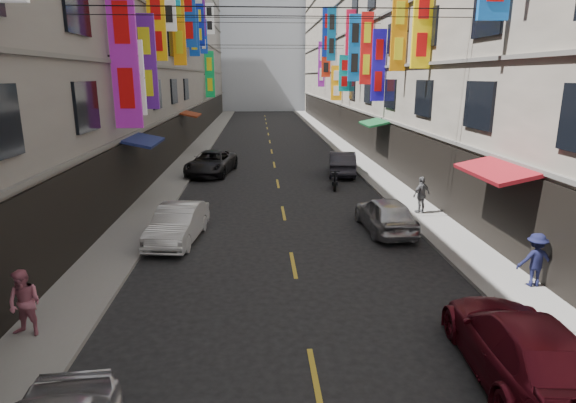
{
  "coord_description": "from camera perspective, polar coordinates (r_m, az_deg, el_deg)",
  "views": [
    {
      "loc": [
        -1.05,
        3.74,
        5.8
      ],
      "look_at": [
        -0.51,
        12.46,
        3.53
      ],
      "focal_mm": 30.0,
      "sensor_mm": 36.0,
      "label": 1
    }
  ],
  "objects": [
    {
      "name": "lane_markings",
      "position": [
        35.74,
        -1.81,
        5.24
      ],
      "size": [
        0.12,
        80.2,
        0.01
      ],
      "color": "gold",
      "rests_on": "ground"
    },
    {
      "name": "haze_block",
      "position": [
        88.41,
        -3.0,
        17.93
      ],
      "size": [
        18.0,
        8.0,
        22.0
      ],
      "primitive_type": "cube",
      "color": "#A7AEBA",
      "rests_on": "ground"
    },
    {
      "name": "car_right_near",
      "position": [
        10.77,
        25.94,
        -15.27
      ],
      "size": [
        2.36,
        4.99,
        1.41
      ],
      "primitive_type": "imported",
      "rotation": [
        0.0,
        0.0,
        3.06
      ],
      "color": "maroon",
      "rests_on": "ground"
    },
    {
      "name": "car_left_mid",
      "position": [
        17.8,
        -12.93,
        -2.57
      ],
      "size": [
        1.9,
        4.19,
        1.33
      ],
      "primitive_type": "imported",
      "rotation": [
        0.0,
        0.0,
        -0.12
      ],
      "color": "silver",
      "rests_on": "ground"
    },
    {
      "name": "street_awnings",
      "position": [
        22.43,
        -4.08,
        7.37
      ],
      "size": [
        13.99,
        35.2,
        0.41
      ],
      "color": "#12461B",
      "rests_on": "ground"
    },
    {
      "name": "building_row_left",
      "position": [
        39.96,
        -20.57,
        19.0
      ],
      "size": [
        10.14,
        90.0,
        19.0
      ],
      "color": "gray",
      "rests_on": "ground"
    },
    {
      "name": "sidewalk_left",
      "position": [
        39.0,
        -10.85,
        5.85
      ],
      "size": [
        2.0,
        90.0,
        0.12
      ],
      "primitive_type": "cube",
      "color": "slate",
      "rests_on": "ground"
    },
    {
      "name": "car_left_far",
      "position": [
        29.79,
        -9.08,
        4.54
      ],
      "size": [
        3.18,
        5.4,
        1.41
      ],
      "primitive_type": "imported",
      "rotation": [
        0.0,
        0.0,
        -0.17
      ],
      "color": "black",
      "rests_on": "ground"
    },
    {
      "name": "overhead_cables",
      "position": [
        26.45,
        -1.32,
        21.08
      ],
      "size": [
        14.0,
        38.04,
        1.24
      ],
      "color": "black",
      "rests_on": "ground"
    },
    {
      "name": "pedestrian_rfar",
      "position": [
        21.34,
        15.53,
        0.78
      ],
      "size": [
        1.07,
        0.91,
        1.58
      ],
      "primitive_type": "imported",
      "rotation": [
        0.0,
        0.0,
        3.64
      ],
      "color": "#5B5A5D",
      "rests_on": "sidewalk_right"
    },
    {
      "name": "pedestrian_rnear",
      "position": [
        15.07,
        27.27,
        -6.16
      ],
      "size": [
        0.99,
        0.52,
        1.53
      ],
      "primitive_type": "imported",
      "rotation": [
        0.0,
        0.0,
        3.13
      ],
      "color": "#131535",
      "rests_on": "sidewalk_right"
    },
    {
      "name": "sidewalk_right",
      "position": [
        39.32,
        6.87,
        6.08
      ],
      "size": [
        2.0,
        90.0,
        0.12
      ],
      "primitive_type": "cube",
      "color": "slate",
      "rests_on": "ground"
    },
    {
      "name": "scooter_far_right",
      "position": [
        25.78,
        5.54,
        2.51
      ],
      "size": [
        0.56,
        1.8,
        1.14
      ],
      "rotation": [
        0.0,
        0.0,
        3.01
      ],
      "color": "black",
      "rests_on": "ground"
    },
    {
      "name": "pedestrian_lfar",
      "position": [
        12.44,
        -28.75,
        -10.54
      ],
      "size": [
        0.86,
        0.68,
        1.56
      ],
      "primitive_type": "imported",
      "rotation": [
        0.0,
        0.0,
        -0.23
      ],
      "color": "#BF657A",
      "rests_on": "sidewalk_left"
    },
    {
      "name": "car_right_mid",
      "position": [
        18.84,
        11.46,
        -1.48
      ],
      "size": [
        1.82,
        4.1,
        1.37
      ],
      "primitive_type": "imported",
      "rotation": [
        0.0,
        0.0,
        3.19
      ],
      "color": "#AFAFB4",
      "rests_on": "ground"
    },
    {
      "name": "building_row_right",
      "position": [
        40.58,
        16.14,
        19.25
      ],
      "size": [
        10.14,
        90.0,
        19.0
      ],
      "color": "#A59A8A",
      "rests_on": "ground"
    },
    {
      "name": "shop_signage",
      "position": [
        31.83,
        -2.15,
        20.65
      ],
      "size": [
        14.0,
        55.0,
        11.59
      ],
      "color": "#1D0EA8",
      "rests_on": "ground"
    },
    {
      "name": "car_right_far",
      "position": [
        29.42,
        6.42,
        4.54
      ],
      "size": [
        2.12,
        4.54,
        1.44
      ],
      "primitive_type": "imported",
      "rotation": [
        0.0,
        0.0,
        3.0
      ],
      "color": "#26262D",
      "rests_on": "ground"
    }
  ]
}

